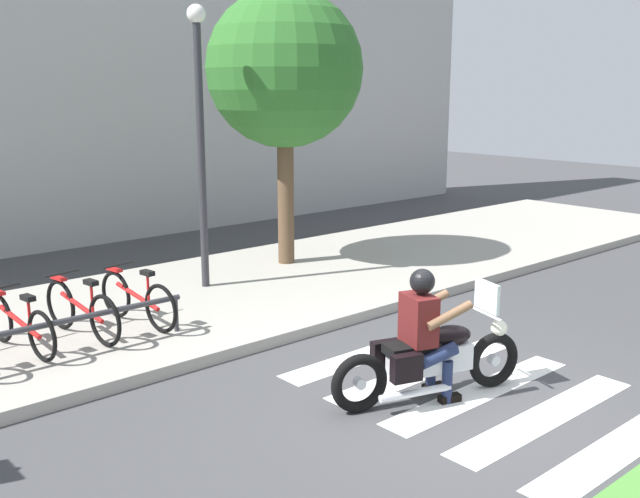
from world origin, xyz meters
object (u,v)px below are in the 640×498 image
Objects in this scene: motorcycle at (431,358)px; bicycle_3 at (137,299)px; rider at (425,326)px; street_lamp at (200,125)px; bicycle_2 at (82,310)px; bike_rack at (70,323)px; bicycle_1 at (20,324)px; tree_near_rack at (284,70)px.

bicycle_3 is at bearing 109.61° from motorcycle.
motorcycle is 0.37m from rider.
street_lamp is at bearing 85.17° from rider.
bicycle_3 is (-1.30, 3.82, -0.32)m from rider.
motorcycle is at bearing -70.39° from bicycle_3.
motorcycle reaches higher than bicycle_3.
bicycle_2 reaches higher than bike_rack.
bike_rack is at bearing 127.29° from motorcycle.
bicycle_1 is 0.37× the size of street_lamp.
tree_near_rack is (4.80, 2.01, 2.95)m from bike_rack.
bicycle_1 is at bearing -164.33° from tree_near_rack.
street_lamp reaches higher than bike_rack.
bicycle_3 is 1.27m from bike_rack.
motorcycle is 0.45× the size of tree_near_rack.
bicycle_2 is 5.54m from tree_near_rack.
rider reaches higher than bike_rack.
tree_near_rack reaches higher than bicycle_3.
rider is 4.76m from bicycle_1.
street_lamp reaches higher than bicycle_1.
bicycle_3 is at bearing 108.76° from rider.
bike_rack is 0.59× the size of tree_near_rack.
tree_near_rack is (3.66, 1.45, 3.01)m from bicycle_3.
tree_near_rack reaches higher than rider.
motorcycle is 1.52× the size of rider.
bicycle_1 is 0.76m from bicycle_2.
street_lamp is (2.85, 1.61, 2.11)m from bike_rack.
bike_rack is at bearing -124.40° from bicycle_2.
rider is at bearing -53.61° from bicycle_1.
bicycle_2 is at bearing -161.80° from tree_near_rack.
street_lamp is (0.41, 4.88, 1.85)m from rider.
rider is 4.05m from bicycle_3.
bicycle_1 is 0.99× the size of bicycle_3.
tree_near_rack is at bearing 21.65° from bicycle_3.
tree_near_rack is at bearing 22.69° from bike_rack.
rider is 0.86× the size of bicycle_2.
bicycle_2 is 1.02× the size of bicycle_3.
bicycle_3 is 4.96m from tree_near_rack.
bicycle_1 is 4.04m from street_lamp.
rider reaches higher than bicycle_2.
street_lamp is (1.71, 1.05, 2.16)m from bicycle_3.
bike_rack is 0.65× the size of street_lamp.
rider is at bearing -94.83° from street_lamp.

